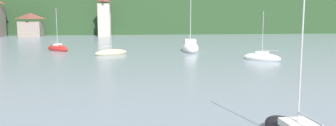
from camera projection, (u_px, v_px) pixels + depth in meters
wooded_hillside at (119, 15)px, 138.15m from camera, size 352.00×65.29×25.82m
shore_building_westcentral at (31, 25)px, 94.23m from camera, size 6.03×4.93×6.42m
shore_building_central at (104, 18)px, 96.47m from camera, size 3.38×5.51×10.52m
sailboat_far_1 at (111, 53)px, 49.93m from camera, size 5.06×3.54×6.18m
sailboat_far_7 at (190, 48)px, 54.72m from camera, size 3.36×8.03×11.93m
sailboat_far_10 at (58, 49)px, 55.49m from camera, size 4.51×4.62×7.18m
sailboat_far_11 at (262, 58)px, 43.55m from camera, size 4.57×4.38×6.43m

